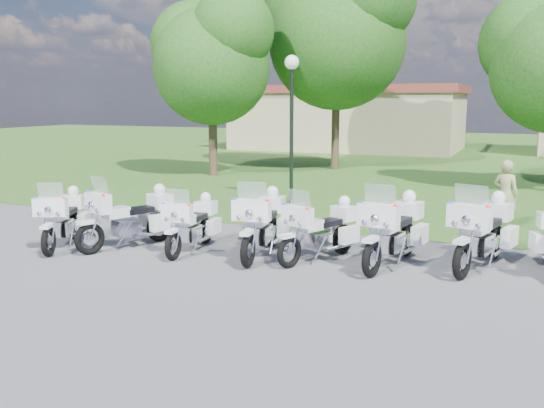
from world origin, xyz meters
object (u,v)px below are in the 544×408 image
at_px(motorcycle_0, 64,218).
at_px(lamp_post, 292,93).
at_px(motorcycle_2, 193,223).
at_px(motorcycle_4, 322,229).
at_px(motorcycle_1, 131,216).
at_px(bystander_a, 506,195).
at_px(motorcycle_6, 483,231).
at_px(motorcycle_3, 263,223).
at_px(motorcycle_5, 394,229).

bearing_deg(motorcycle_0, lamp_post, -132.08).
height_order(motorcycle_2, motorcycle_4, motorcycle_4).
height_order(motorcycle_1, motorcycle_2, motorcycle_1).
relative_size(motorcycle_2, bystander_a, 1.22).
bearing_deg(motorcycle_2, bystander_a, -145.10).
distance_m(motorcycle_2, motorcycle_6, 5.95).
bearing_deg(motorcycle_0, motorcycle_1, 177.82).
xyz_separation_m(motorcycle_0, motorcycle_2, (2.85, 0.76, -0.04)).
height_order(motorcycle_2, motorcycle_6, motorcycle_6).
xyz_separation_m(lamp_post, bystander_a, (6.35, -1.58, -2.53)).
height_order(motorcycle_3, motorcycle_4, motorcycle_3).
relative_size(motorcycle_4, bystander_a, 1.21).
bearing_deg(motorcycle_6, motorcycle_2, 24.99).
height_order(lamp_post, bystander_a, lamp_post).
bearing_deg(motorcycle_1, motorcycle_4, -149.11).
bearing_deg(motorcycle_1, motorcycle_5, -149.33).
xyz_separation_m(motorcycle_2, motorcycle_3, (1.55, 0.24, 0.09)).
relative_size(lamp_post, bystander_a, 2.60).
height_order(motorcycle_0, motorcycle_1, motorcycle_1).
distance_m(motorcycle_3, motorcycle_6, 4.39).
bearing_deg(lamp_post, motorcycle_4, -63.49).
bearing_deg(motorcycle_3, motorcycle_2, 1.01).
relative_size(motorcycle_1, motorcycle_2, 1.07).
bearing_deg(motorcycle_1, motorcycle_6, -147.36).
bearing_deg(motorcycle_6, motorcycle_1, 24.84).
xyz_separation_m(motorcycle_3, bystander_a, (4.55, 4.68, 0.18)).
height_order(motorcycle_2, bystander_a, bystander_a).
bearing_deg(motorcycle_2, motorcycle_4, -176.26).
xyz_separation_m(motorcycle_5, motorcycle_6, (1.63, 0.49, 0.01)).
relative_size(motorcycle_2, lamp_post, 0.47).
relative_size(motorcycle_6, lamp_post, 0.55).
xyz_separation_m(motorcycle_0, motorcycle_3, (4.40, 1.00, 0.05)).
distance_m(motorcycle_1, motorcycle_5, 5.71).
bearing_deg(motorcycle_1, motorcycle_3, -148.32).
bearing_deg(bystander_a, motorcycle_1, 56.33).
bearing_deg(motorcycle_5, lamp_post, -43.17).
height_order(motorcycle_3, lamp_post, lamp_post).
xyz_separation_m(motorcycle_1, motorcycle_6, (7.28, 1.29, 0.03)).
relative_size(motorcycle_0, motorcycle_5, 0.85).
distance_m(motorcycle_3, motorcycle_5, 2.70).
bearing_deg(motorcycle_5, bystander_a, -103.53).
xyz_separation_m(motorcycle_1, motorcycle_4, (4.22, 0.61, -0.05)).
bearing_deg(motorcycle_2, motorcycle_0, 11.01).
bearing_deg(motorcycle_0, motorcycle_6, 169.39).
bearing_deg(bystander_a, motorcycle_4, 75.88).
height_order(motorcycle_3, motorcycle_5, motorcycle_5).
relative_size(motorcycle_4, lamp_post, 0.46).
height_order(motorcycle_4, motorcycle_5, motorcycle_5).
height_order(motorcycle_5, motorcycle_6, motorcycle_6).
relative_size(motorcycle_1, motorcycle_3, 0.93).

